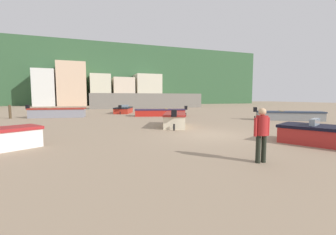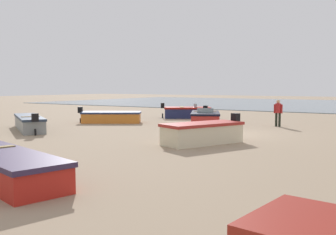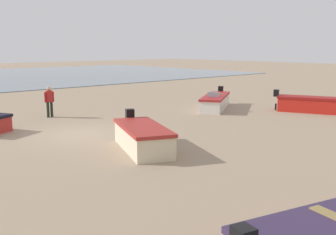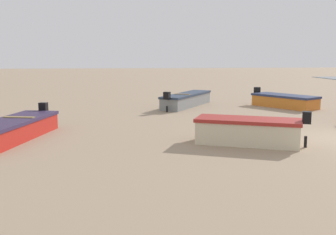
{
  "view_description": "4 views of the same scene",
  "coord_description": "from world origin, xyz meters",
  "px_view_note": "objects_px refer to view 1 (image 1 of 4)",
  "views": [
    {
      "loc": [
        -5.73,
        -10.05,
        1.92
      ],
      "look_at": [
        -0.42,
        4.86,
        0.5
      ],
      "focal_mm": 23.87,
      "sensor_mm": 36.0,
      "label": 1
    },
    {
      "loc": [
        -7.58,
        18.04,
        2.4
      ],
      "look_at": [
        1.34,
        3.86,
        1.05
      ],
      "focal_mm": 41.02,
      "sensor_mm": 36.0,
      "label": 2
    },
    {
      "loc": [
        8.39,
        14.69,
        3.63
      ],
      "look_at": [
        -3.9,
        1.14,
        0.42
      ],
      "focal_mm": 42.82,
      "sensor_mm": 36.0,
      "label": 3
    },
    {
      "loc": [
        -13.74,
        8.06,
        3.06
      ],
      "look_at": [
        -1.49,
        6.67,
        1.16
      ],
      "focal_mm": 43.62,
      "sensor_mm": 36.0,
      "label": 4
    }
  ],
  "objects_px": {
    "boat_red_1": "(333,136)",
    "boat_grey_5": "(58,113)",
    "boat_red_9": "(124,110)",
    "beach_walker_foreground": "(262,131)",
    "boat_grey_3": "(289,116)",
    "boat_cream_4": "(175,120)",
    "mooring_post_near_water": "(10,112)",
    "boat_red_8": "(160,112)"
  },
  "relations": [
    {
      "from": "boat_cream_4",
      "to": "boat_grey_5",
      "type": "height_order",
      "value": "boat_grey_5"
    },
    {
      "from": "beach_walker_foreground",
      "to": "boat_grey_5",
      "type": "bearing_deg",
      "value": -65.9
    },
    {
      "from": "boat_cream_4",
      "to": "boat_red_9",
      "type": "bearing_deg",
      "value": 118.63
    },
    {
      "from": "boat_cream_4",
      "to": "boat_grey_5",
      "type": "distance_m",
      "value": 13.06
    },
    {
      "from": "boat_grey_3",
      "to": "beach_walker_foreground",
      "type": "relative_size",
      "value": 3.12
    },
    {
      "from": "mooring_post_near_water",
      "to": "boat_red_1",
      "type": "bearing_deg",
      "value": -48.42
    },
    {
      "from": "boat_grey_3",
      "to": "boat_cream_4",
      "type": "bearing_deg",
      "value": -55.41
    },
    {
      "from": "boat_grey_5",
      "to": "boat_red_9",
      "type": "height_order",
      "value": "boat_grey_5"
    },
    {
      "from": "boat_red_8",
      "to": "beach_walker_foreground",
      "type": "relative_size",
      "value": 3.4
    },
    {
      "from": "mooring_post_near_water",
      "to": "boat_grey_5",
      "type": "bearing_deg",
      "value": -2.31
    },
    {
      "from": "beach_walker_foreground",
      "to": "boat_red_9",
      "type": "bearing_deg",
      "value": -86.3
    },
    {
      "from": "boat_red_8",
      "to": "mooring_post_near_water",
      "type": "height_order",
      "value": "mooring_post_near_water"
    },
    {
      "from": "boat_red_8",
      "to": "mooring_post_near_water",
      "type": "bearing_deg",
      "value": 96.31
    },
    {
      "from": "boat_red_9",
      "to": "beach_walker_foreground",
      "type": "bearing_deg",
      "value": -69.25
    },
    {
      "from": "boat_red_1",
      "to": "mooring_post_near_water",
      "type": "relative_size",
      "value": 3.33
    },
    {
      "from": "boat_red_9",
      "to": "boat_grey_3",
      "type": "bearing_deg",
      "value": -30.0
    },
    {
      "from": "boat_cream_4",
      "to": "boat_red_9",
      "type": "xyz_separation_m",
      "value": [
        -1.32,
        14.15,
        -0.08
      ]
    },
    {
      "from": "boat_red_9",
      "to": "beach_walker_foreground",
      "type": "distance_m",
      "value": 22.78
    },
    {
      "from": "boat_cream_4",
      "to": "boat_red_8",
      "type": "bearing_deg",
      "value": 102.41
    },
    {
      "from": "boat_cream_4",
      "to": "boat_red_1",
      "type": "bearing_deg",
      "value": -40.77
    },
    {
      "from": "mooring_post_near_water",
      "to": "boat_cream_4",
      "type": "bearing_deg",
      "value": -40.08
    },
    {
      "from": "boat_red_1",
      "to": "boat_red_9",
      "type": "height_order",
      "value": "boat_red_1"
    },
    {
      "from": "boat_grey_3",
      "to": "boat_red_8",
      "type": "height_order",
      "value": "boat_grey_3"
    },
    {
      "from": "boat_grey_5",
      "to": "beach_walker_foreground",
      "type": "bearing_deg",
      "value": 29.6
    },
    {
      "from": "boat_cream_4",
      "to": "boat_grey_5",
      "type": "bearing_deg",
      "value": 152.5
    },
    {
      "from": "boat_grey_5",
      "to": "beach_walker_foreground",
      "type": "xyz_separation_m",
      "value": [
        7.6,
        -18.74,
        0.49
      ]
    },
    {
      "from": "boat_red_1",
      "to": "boat_red_9",
      "type": "relative_size",
      "value": 0.92
    },
    {
      "from": "boat_grey_3",
      "to": "boat_grey_5",
      "type": "distance_m",
      "value": 21.11
    },
    {
      "from": "boat_red_8",
      "to": "mooring_post_near_water",
      "type": "relative_size",
      "value": 4.4
    },
    {
      "from": "boat_red_1",
      "to": "beach_walker_foreground",
      "type": "xyz_separation_m",
      "value": [
        -4.41,
        -0.9,
        0.55
      ]
    },
    {
      "from": "boat_grey_5",
      "to": "mooring_post_near_water",
      "type": "distance_m",
      "value": 3.97
    },
    {
      "from": "boat_red_1",
      "to": "boat_grey_5",
      "type": "xyz_separation_m",
      "value": [
        -12.0,
        17.84,
        0.07
      ]
    },
    {
      "from": "boat_red_8",
      "to": "beach_walker_foreground",
      "type": "xyz_separation_m",
      "value": [
        -2.26,
        -16.93,
        0.58
      ]
    },
    {
      "from": "boat_grey_5",
      "to": "boat_red_9",
      "type": "relative_size",
      "value": 1.18
    },
    {
      "from": "boat_grey_5",
      "to": "mooring_post_near_water",
      "type": "relative_size",
      "value": 4.26
    },
    {
      "from": "boat_cream_4",
      "to": "mooring_post_near_water",
      "type": "xyz_separation_m",
      "value": [
        -12.22,
        10.28,
        0.17
      ]
    },
    {
      "from": "boat_red_1",
      "to": "beach_walker_foreground",
      "type": "bearing_deg",
      "value": 164.95
    },
    {
      "from": "boat_red_1",
      "to": "boat_grey_3",
      "type": "distance_m",
      "value": 10.64
    },
    {
      "from": "boat_red_1",
      "to": "boat_red_9",
      "type": "xyz_separation_m",
      "value": [
        -5.07,
        21.87,
        -0.02
      ]
    },
    {
      "from": "boat_red_8",
      "to": "boat_grey_3",
      "type": "bearing_deg",
      "value": -116.87
    },
    {
      "from": "mooring_post_near_water",
      "to": "boat_red_9",
      "type": "bearing_deg",
      "value": 19.55
    },
    {
      "from": "boat_grey_3",
      "to": "boat_grey_5",
      "type": "bearing_deg",
      "value": -85.19
    }
  ]
}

